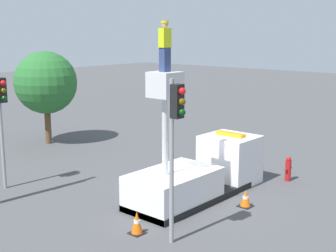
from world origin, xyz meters
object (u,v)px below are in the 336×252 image
object	(u,v)px
traffic_light_across	(2,108)
traffic_cone_rear	(137,223)
bucket_truck	(199,173)
fire_hydrant	(288,169)
tree_left_bg	(46,83)
worker	(165,46)
traffic_light_pole	(175,129)
traffic_cone_curbside	(246,199)

from	to	relation	value
traffic_light_across	traffic_cone_rear	xyz separation A→B (m)	(0.44, -7.25, -3.05)
bucket_truck	fire_hydrant	world-z (taller)	bucket_truck
traffic_light_across	traffic_cone_rear	bearing A→B (deg)	-86.50
fire_hydrant	tree_left_bg	xyz separation A→B (m)	(-2.80, 13.99, 3.04)
worker	tree_left_bg	xyz separation A→B (m)	(3.31, 12.16, -2.39)
tree_left_bg	traffic_light_pole	bearing A→B (deg)	-110.22
worker	traffic_light_pole	world-z (taller)	worker
traffic_light_pole	tree_left_bg	distance (m)	15.24
traffic_cone_curbside	traffic_cone_rear	bearing A→B (deg)	162.84
traffic_light_across	traffic_cone_curbside	xyz separation A→B (m)	(4.86, -8.62, -3.11)
worker	traffic_cone_curbside	world-z (taller)	worker
worker	fire_hydrant	distance (m)	8.38
traffic_light_pole	fire_hydrant	world-z (taller)	traffic_light_pole
traffic_light_across	fire_hydrant	xyz separation A→B (m)	(8.76, -8.35, -2.88)
traffic_light_across	tree_left_bg	bearing A→B (deg)	43.39
traffic_light_pole	traffic_cone_curbside	size ratio (longest dim) A/B	7.89
traffic_light_across	traffic_cone_rear	size ratio (longest dim) A/B	6.32
worker	traffic_light_across	distance (m)	7.49
bucket_truck	worker	size ratio (longest dim) A/B	3.74
traffic_light_pole	traffic_light_across	world-z (taller)	traffic_light_pole
bucket_truck	tree_left_bg	distance (m)	12.51
fire_hydrant	traffic_light_across	bearing A→B (deg)	136.37
traffic_light_across	fire_hydrant	bearing A→B (deg)	-43.63
traffic_light_pole	traffic_cone_curbside	xyz separation A→B (m)	(4.16, 0.05, -3.33)
bucket_truck	traffic_cone_curbside	xyz separation A→B (m)	(0.15, -2.09, -0.60)
traffic_cone_curbside	traffic_light_across	bearing A→B (deg)	119.41
fire_hydrant	tree_left_bg	distance (m)	14.59
traffic_light_pole	fire_hydrant	xyz separation A→B (m)	(8.07, 0.31, -3.09)
worker	traffic_cone_curbside	xyz separation A→B (m)	(2.21, -2.09, -5.67)
bucket_truck	fire_hydrant	xyz separation A→B (m)	(4.06, -1.83, -0.37)
traffic_light_pole	fire_hydrant	bearing A→B (deg)	2.23
bucket_truck	worker	distance (m)	5.47
traffic_cone_rear	tree_left_bg	xyz separation A→B (m)	(5.52, 12.89, 3.22)
fire_hydrant	traffic_cone_rear	size ratio (longest dim) A/B	1.44
traffic_light_across	tree_left_bg	world-z (taller)	tree_left_bg
traffic_light_across	fire_hydrant	distance (m)	12.44
bucket_truck	tree_left_bg	world-z (taller)	tree_left_bg
traffic_cone_rear	fire_hydrant	bearing A→B (deg)	-7.53
fire_hydrant	tree_left_bg	world-z (taller)	tree_left_bg
bucket_truck	traffic_light_across	xyz separation A→B (m)	(-4.71, 6.52, 2.51)
traffic_cone_rear	worker	bearing A→B (deg)	18.35
bucket_truck	traffic_light_across	distance (m)	8.42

